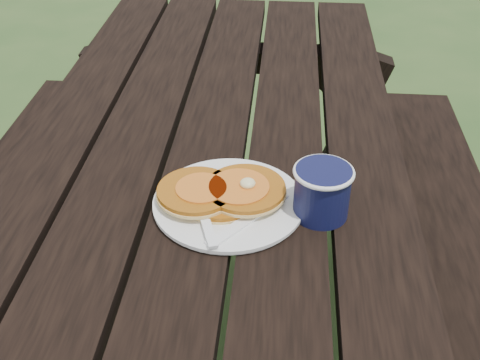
# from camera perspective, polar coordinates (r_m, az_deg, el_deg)

# --- Properties ---
(picnic_table) EXTENTS (1.36, 1.80, 0.75)m
(picnic_table) POSITION_cam_1_polar(r_m,az_deg,el_deg) (1.38, -2.84, -11.53)
(picnic_table) COLOR black
(picnic_table) RESTS_ON ground
(plate) EXTENTS (0.29, 0.29, 0.01)m
(plate) POSITION_cam_1_polar(r_m,az_deg,el_deg) (1.01, -1.07, -2.21)
(plate) COLOR white
(plate) RESTS_ON picnic_table
(pancake_stack) EXTENTS (0.21, 0.15, 0.04)m
(pancake_stack) POSITION_cam_1_polar(r_m,az_deg,el_deg) (1.01, -1.68, -1.14)
(pancake_stack) COLOR #B46414
(pancake_stack) RESTS_ON plate
(knife) EXTENTS (0.13, 0.15, 0.00)m
(knife) POSITION_cam_1_polar(r_m,az_deg,el_deg) (0.97, 0.81, -3.70)
(knife) COLOR white
(knife) RESTS_ON plate
(fork) EXTENTS (0.08, 0.16, 0.01)m
(fork) POSITION_cam_1_polar(r_m,az_deg,el_deg) (0.95, -3.18, -4.24)
(fork) COLOR white
(fork) RESTS_ON plate
(coffee_cup) EXTENTS (0.10, 0.10, 0.09)m
(coffee_cup) POSITION_cam_1_polar(r_m,az_deg,el_deg) (0.98, 7.80, -0.86)
(coffee_cup) COLOR #101339
(coffee_cup) RESTS_ON picnic_table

